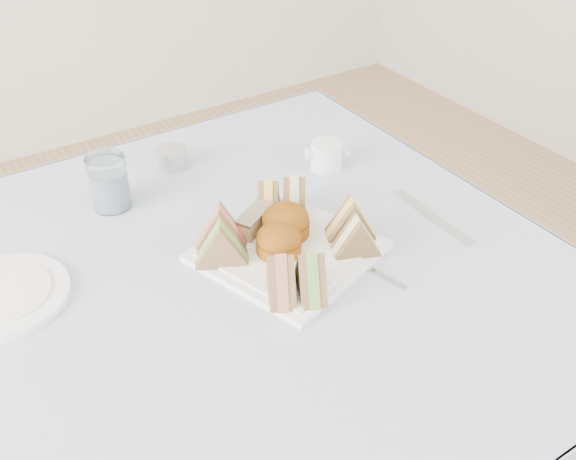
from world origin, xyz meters
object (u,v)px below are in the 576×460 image
creamer_jug (326,155)px  serving_plate (288,251)px  water_glass (109,182)px  table (248,417)px

creamer_jug → serving_plate: bearing=-127.7°
serving_plate → creamer_jug: creamer_jug is taller
serving_plate → water_glass: 0.36m
serving_plate → water_glass: bearing=104.9°
water_glass → creamer_jug: bearing=-13.8°
table → serving_plate: 0.39m
water_glass → creamer_jug: 0.43m
creamer_jug → water_glass: bearing=176.5°
table → creamer_jug: 0.54m
water_glass → creamer_jug: water_glass is taller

